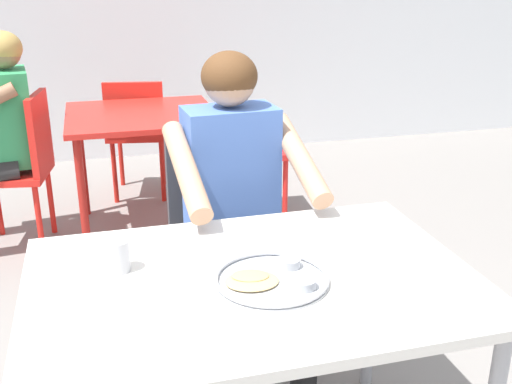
{
  "coord_description": "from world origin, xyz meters",
  "views": [
    {
      "loc": [
        -0.29,
        -1.47,
        1.52
      ],
      "look_at": [
        0.17,
        0.22,
        0.88
      ],
      "focal_mm": 42.92,
      "sensor_mm": 36.0,
      "label": 1
    }
  ],
  "objects_px": {
    "chair_red_far": "(137,128)",
    "table_foreground": "(252,299)",
    "table_background_red": "(142,128)",
    "drinking_cup": "(117,255)",
    "chair_foreground": "(223,226)",
    "diner_foreground": "(238,192)",
    "chair_red_right": "(242,142)",
    "thali_tray": "(272,278)",
    "chair_red_left": "(25,161)"
  },
  "relations": [
    {
      "from": "chair_red_far",
      "to": "table_foreground",
      "type": "bearing_deg",
      "value": -87.85
    },
    {
      "from": "table_background_red",
      "to": "chair_red_far",
      "type": "bearing_deg",
      "value": 88.94
    },
    {
      "from": "drinking_cup",
      "to": "chair_foreground",
      "type": "bearing_deg",
      "value": 57.58
    },
    {
      "from": "diner_foreground",
      "to": "chair_red_right",
      "type": "xyz_separation_m",
      "value": [
        0.38,
        1.49,
        -0.24
      ]
    },
    {
      "from": "thali_tray",
      "to": "table_foreground",
      "type": "bearing_deg",
      "value": 133.39
    },
    {
      "from": "drinking_cup",
      "to": "thali_tray",
      "type": "bearing_deg",
      "value": -24.09
    },
    {
      "from": "table_background_red",
      "to": "chair_red_left",
      "type": "bearing_deg",
      "value": -176.93
    },
    {
      "from": "table_foreground",
      "to": "chair_foreground",
      "type": "distance_m",
      "value": 0.86
    },
    {
      "from": "chair_foreground",
      "to": "chair_red_left",
      "type": "relative_size",
      "value": 1.0
    },
    {
      "from": "diner_foreground",
      "to": "table_background_red",
      "type": "bearing_deg",
      "value": 98.58
    },
    {
      "from": "chair_red_left",
      "to": "chair_red_right",
      "type": "relative_size",
      "value": 1.05
    },
    {
      "from": "table_background_red",
      "to": "thali_tray",
      "type": "bearing_deg",
      "value": -85.86
    },
    {
      "from": "chair_red_left",
      "to": "chair_red_far",
      "type": "relative_size",
      "value": 1.06
    },
    {
      "from": "thali_tray",
      "to": "chair_foreground",
      "type": "height_order",
      "value": "chair_foreground"
    },
    {
      "from": "diner_foreground",
      "to": "chair_red_right",
      "type": "height_order",
      "value": "diner_foreground"
    },
    {
      "from": "chair_red_right",
      "to": "chair_red_far",
      "type": "distance_m",
      "value": 0.81
    },
    {
      "from": "drinking_cup",
      "to": "chair_red_far",
      "type": "relative_size",
      "value": 0.11
    },
    {
      "from": "thali_tray",
      "to": "chair_red_far",
      "type": "distance_m",
      "value": 2.72
    },
    {
      "from": "chair_foreground",
      "to": "drinking_cup",
      "type": "bearing_deg",
      "value": -122.42
    },
    {
      "from": "table_foreground",
      "to": "chair_red_far",
      "type": "relative_size",
      "value": 1.48
    },
    {
      "from": "chair_foreground",
      "to": "table_background_red",
      "type": "xyz_separation_m",
      "value": [
        -0.21,
        1.23,
        0.13
      ]
    },
    {
      "from": "table_foreground",
      "to": "thali_tray",
      "type": "relative_size",
      "value": 3.93
    },
    {
      "from": "thali_tray",
      "to": "drinking_cup",
      "type": "relative_size",
      "value": 3.4
    },
    {
      "from": "chair_red_left",
      "to": "chair_red_far",
      "type": "height_order",
      "value": "chair_red_left"
    },
    {
      "from": "table_background_red",
      "to": "chair_foreground",
      "type": "bearing_deg",
      "value": -80.38
    },
    {
      "from": "table_foreground",
      "to": "table_background_red",
      "type": "distance_m",
      "value": 2.07
    },
    {
      "from": "table_foreground",
      "to": "table_background_red",
      "type": "height_order",
      "value": "table_background_red"
    },
    {
      "from": "diner_foreground",
      "to": "chair_red_right",
      "type": "distance_m",
      "value": 1.55
    },
    {
      "from": "table_background_red",
      "to": "chair_red_far",
      "type": "relative_size",
      "value": 1.03
    },
    {
      "from": "table_background_red",
      "to": "chair_red_far",
      "type": "distance_m",
      "value": 0.6
    },
    {
      "from": "thali_tray",
      "to": "diner_foreground",
      "type": "height_order",
      "value": "diner_foreground"
    },
    {
      "from": "table_background_red",
      "to": "chair_red_right",
      "type": "distance_m",
      "value": 0.62
    },
    {
      "from": "drinking_cup",
      "to": "table_background_red",
      "type": "bearing_deg",
      "value": 82.91
    },
    {
      "from": "drinking_cup",
      "to": "chair_foreground",
      "type": "xyz_separation_m",
      "value": [
        0.45,
        0.71,
        -0.26
      ]
    },
    {
      "from": "thali_tray",
      "to": "chair_foreground",
      "type": "relative_size",
      "value": 0.36
    },
    {
      "from": "drinking_cup",
      "to": "table_background_red",
      "type": "relative_size",
      "value": 0.11
    },
    {
      "from": "table_background_red",
      "to": "chair_red_left",
      "type": "distance_m",
      "value": 0.67
    },
    {
      "from": "chair_foreground",
      "to": "table_foreground",
      "type": "bearing_deg",
      "value": -96.65
    },
    {
      "from": "diner_foreground",
      "to": "thali_tray",
      "type": "bearing_deg",
      "value": -95.74
    },
    {
      "from": "thali_tray",
      "to": "chair_red_left",
      "type": "xyz_separation_m",
      "value": [
        -0.81,
        2.08,
        -0.23
      ]
    },
    {
      "from": "thali_tray",
      "to": "table_background_red",
      "type": "distance_m",
      "value": 2.12
    },
    {
      "from": "table_foreground",
      "to": "table_background_red",
      "type": "bearing_deg",
      "value": 93.06
    },
    {
      "from": "drinking_cup",
      "to": "chair_red_far",
      "type": "height_order",
      "value": "chair_red_far"
    },
    {
      "from": "thali_tray",
      "to": "diner_foreground",
      "type": "distance_m",
      "value": 0.66
    },
    {
      "from": "drinking_cup",
      "to": "chair_red_left",
      "type": "bearing_deg",
      "value": 102.39
    },
    {
      "from": "chair_red_right",
      "to": "drinking_cup",
      "type": "bearing_deg",
      "value": -113.16
    },
    {
      "from": "chair_foreground",
      "to": "thali_tray",
      "type": "bearing_deg",
      "value": -93.59
    },
    {
      "from": "diner_foreground",
      "to": "drinking_cup",
      "type": "bearing_deg",
      "value": -133.58
    },
    {
      "from": "chair_foreground",
      "to": "chair_red_right",
      "type": "relative_size",
      "value": 1.04
    },
    {
      "from": "chair_foreground",
      "to": "chair_red_right",
      "type": "xyz_separation_m",
      "value": [
        0.39,
        1.26,
        -0.01
      ]
    }
  ]
}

